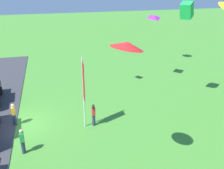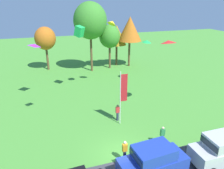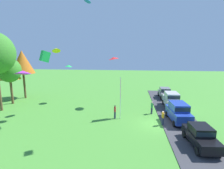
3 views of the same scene
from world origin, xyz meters
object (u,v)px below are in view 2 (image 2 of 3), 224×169
(flag_banner, at_px, (123,92))
(kite_delta_high_left, at_px, (112,23))
(car_suv_near_entrance, at_px, (223,148))
(person_watching_sky, at_px, (118,112))
(tree_left_of_center, at_px, (45,39))
(kite_delta_low_drifter, at_px, (147,41))
(kite_diamond_trailing_tail, at_px, (35,45))
(kite_delta_near_flag, at_px, (169,42))
(person_beside_suv, at_px, (162,136))
(kite_box_over_trees, at_px, (79,31))
(tree_lone_near, at_px, (117,35))
(tree_far_right, at_px, (130,29))
(tree_far_left, at_px, (110,37))
(tree_right_of_center, at_px, (90,21))
(person_on_lawn, at_px, (125,151))
(car_suv_mid_row, at_px, (153,161))

(flag_banner, height_order, kite_delta_high_left, kite_delta_high_left)
(car_suv_near_entrance, distance_m, kite_delta_high_left, 17.99)
(person_watching_sky, bearing_deg, tree_left_of_center, 106.10)
(tree_left_of_center, bearing_deg, kite_delta_low_drifter, -41.49)
(kite_diamond_trailing_tail, bearing_deg, person_watching_sky, -45.62)
(kite_delta_near_flag, bearing_deg, kite_delta_low_drifter, 78.62)
(person_beside_suv, xyz_separation_m, kite_diamond_trailing_tail, (-9.22, 11.99, 5.72))
(car_suv_near_entrance, distance_m, kite_diamond_trailing_tail, 20.21)
(person_beside_suv, height_order, kite_box_over_trees, kite_box_over_trees)
(tree_lone_near, xyz_separation_m, kite_delta_near_flag, (-0.82, -17.63, 2.00))
(kite_delta_high_left, bearing_deg, flag_banner, -101.87)
(tree_far_right, bearing_deg, tree_far_left, -178.72)
(kite_box_over_trees, bearing_deg, car_suv_near_entrance, -65.49)
(tree_lone_near, distance_m, kite_diamond_trailing_tail, 17.44)
(tree_far_left, xyz_separation_m, flag_banner, (-4.37, -17.78, -2.06))
(tree_right_of_center, bearing_deg, kite_delta_near_flag, -75.05)
(kite_box_over_trees, xyz_separation_m, kite_delta_high_left, (4.11, 0.44, 0.81))
(person_beside_suv, height_order, tree_left_of_center, tree_left_of_center)
(person_watching_sky, height_order, kite_delta_low_drifter, kite_delta_low_drifter)
(flag_banner, bearing_deg, person_on_lawn, -108.67)
(kite_delta_high_left, bearing_deg, kite_delta_near_flag, -65.48)
(car_suv_mid_row, xyz_separation_m, person_watching_sky, (0.22, 7.63, -0.42))
(person_watching_sky, distance_m, kite_box_over_trees, 10.53)
(kite_box_over_trees, relative_size, kite_delta_high_left, 1.04)
(person_watching_sky, relative_size, tree_far_right, 0.20)
(tree_right_of_center, distance_m, tree_far_right, 7.19)
(tree_far_right, distance_m, kite_diamond_trailing_tail, 18.27)
(kite_box_over_trees, bearing_deg, person_on_lawn, -87.51)
(tree_right_of_center, distance_m, tree_far_left, 4.33)
(tree_far_left, xyz_separation_m, kite_box_over_trees, (-6.63, -9.42, 2.36))
(kite_diamond_trailing_tail, relative_size, kite_delta_near_flag, 0.69)
(tree_far_left, height_order, kite_box_over_trees, kite_box_over_trees)
(car_suv_mid_row, distance_m, tree_lone_near, 27.11)
(tree_right_of_center, distance_m, kite_box_over_trees, 9.36)
(kite_delta_low_drifter, bearing_deg, kite_box_over_trees, -176.24)
(tree_left_of_center, distance_m, kite_delta_high_left, 14.09)
(tree_lone_near, height_order, flag_banner, tree_lone_near)
(kite_delta_high_left, bearing_deg, kite_delta_low_drifter, 1.80)
(tree_far_left, distance_m, tree_far_right, 3.79)
(car_suv_mid_row, bearing_deg, tree_lone_near, 75.94)
(tree_far_left, relative_size, flag_banner, 1.39)
(car_suv_mid_row, bearing_deg, person_beside_suv, 49.79)
(car_suv_near_entrance, xyz_separation_m, tree_left_of_center, (-10.77, 27.47, 3.94))
(car_suv_near_entrance, height_order, kite_delta_high_left, kite_delta_high_left)
(person_on_lawn, height_order, tree_lone_near, tree_lone_near)
(tree_left_of_center, distance_m, flag_banner, 21.03)
(car_suv_near_entrance, height_order, person_on_lawn, car_suv_near_entrance)
(person_on_lawn, bearing_deg, person_watching_sky, 75.74)
(tree_left_of_center, height_order, kite_delta_near_flag, kite_delta_near_flag)
(person_on_lawn, height_order, kite_delta_low_drifter, kite_delta_low_drifter)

